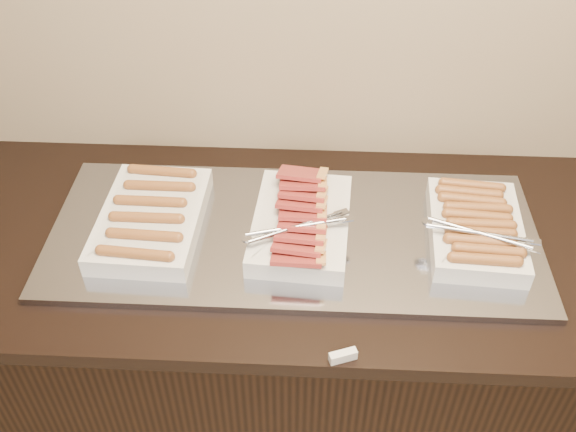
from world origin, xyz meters
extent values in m
cube|color=black|center=(0.00, 2.13, 0.43)|extent=(2.00, 0.70, 0.86)
cube|color=black|center=(0.00, 2.13, 0.88)|extent=(2.06, 0.76, 0.04)
cube|color=#9698A3|center=(-0.02, 2.13, 0.91)|extent=(1.20, 0.50, 0.02)
cube|color=silver|center=(-0.37, 2.13, 0.95)|extent=(0.25, 0.37, 0.05)
cylinder|color=brown|center=(-0.38, 1.98, 0.98)|extent=(0.16, 0.04, 0.03)
cylinder|color=brown|center=(-0.37, 2.04, 0.98)|extent=(0.16, 0.03, 0.03)
cylinder|color=brown|center=(-0.38, 2.10, 0.98)|extent=(0.16, 0.03, 0.03)
cylinder|color=brown|center=(-0.38, 2.16, 0.98)|extent=(0.16, 0.03, 0.03)
cylinder|color=brown|center=(-0.37, 2.22, 0.98)|extent=(0.16, 0.03, 0.03)
cylinder|color=brown|center=(-0.37, 2.28, 0.98)|extent=(0.16, 0.04, 0.03)
cube|color=silver|center=(-0.01, 2.13, 0.95)|extent=(0.25, 0.36, 0.05)
cube|color=#A43A35|center=(-0.01, 1.99, 0.97)|extent=(0.12, 0.09, 0.04)
cube|color=#A43A35|center=(-0.01, 2.03, 0.97)|extent=(0.13, 0.10, 0.04)
cube|color=#A43A35|center=(-0.01, 2.06, 0.98)|extent=(0.12, 0.10, 0.04)
cube|color=#A43A35|center=(0.00, 2.10, 0.98)|extent=(0.12, 0.10, 0.04)
cube|color=#A43A35|center=(0.00, 2.13, 0.98)|extent=(0.12, 0.09, 0.04)
cube|color=#A43A35|center=(-0.01, 2.16, 0.99)|extent=(0.12, 0.10, 0.04)
cube|color=#A43A35|center=(0.00, 2.20, 0.99)|extent=(0.12, 0.10, 0.04)
cube|color=#A43A35|center=(-0.01, 2.23, 0.99)|extent=(0.11, 0.09, 0.04)
cube|color=#A43A35|center=(-0.01, 2.27, 0.99)|extent=(0.12, 0.10, 0.04)
cube|color=silver|center=(0.42, 2.13, 0.95)|extent=(0.24, 0.34, 0.05)
cylinder|color=brown|center=(0.41, 2.00, 0.98)|extent=(0.15, 0.03, 0.03)
cylinder|color=brown|center=(0.42, 2.03, 0.98)|extent=(0.15, 0.04, 0.03)
cylinder|color=brown|center=(0.41, 2.06, 0.98)|extent=(0.15, 0.04, 0.03)
cylinder|color=brown|center=(0.42, 2.09, 0.98)|extent=(0.14, 0.03, 0.03)
cylinder|color=brown|center=(0.42, 2.12, 0.98)|extent=(0.14, 0.03, 0.03)
cylinder|color=brown|center=(0.42, 2.14, 0.98)|extent=(0.15, 0.04, 0.03)
cylinder|color=brown|center=(0.42, 2.17, 0.98)|extent=(0.14, 0.03, 0.03)
cylinder|color=brown|center=(0.41, 2.20, 0.98)|extent=(0.15, 0.04, 0.03)
cylinder|color=brown|center=(0.41, 2.23, 0.98)|extent=(0.15, 0.04, 0.03)
cylinder|color=brown|center=(0.42, 2.26, 0.98)|extent=(0.15, 0.04, 0.03)
cube|color=silver|center=(0.09, 1.77, 0.91)|extent=(0.06, 0.04, 0.02)
camera|label=1|loc=(0.02, 0.98, 2.00)|focal=40.00mm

